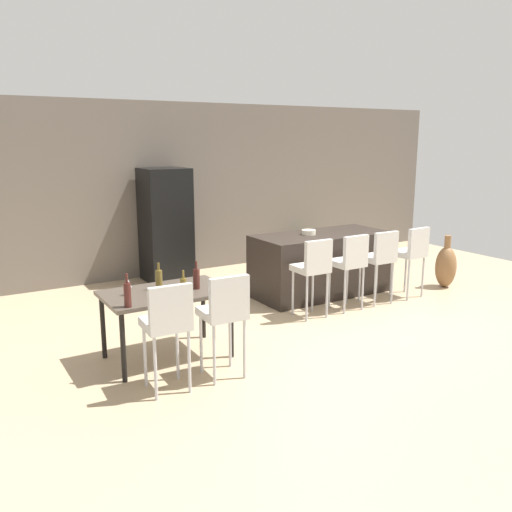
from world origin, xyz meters
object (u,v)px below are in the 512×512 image
Objects in this scene: bar_chair_far at (412,251)px; floor_vase at (446,266)px; dining_chair_near at (168,320)px; wine_bottle_near at (159,279)px; dining_table at (166,298)px; fruit_bowl at (309,232)px; kitchen_island at (321,264)px; bar_chair_middle at (350,260)px; refrigerator at (166,225)px; wine_bottle_right at (127,294)px; dining_chair_far at (225,310)px; potted_plant at (310,243)px; wine_bottle_end at (184,288)px; bar_chair_left at (313,266)px; wine_bottle_left at (196,278)px; bar_chair_right at (380,256)px; wine_glass_middle at (196,274)px; wine_glass_far at (128,283)px.

bar_chair_far is 1.27× the size of floor_vase.
wine_bottle_near is (0.26, 0.86, 0.15)m from dining_chair_near.
dining_table is 6.34× the size of fruit_bowl.
fruit_bowl reaches higher than kitchen_island.
bar_chair_middle is 3.19m from refrigerator.
wine_bottle_right is at bearing -172.71° from floor_vase.
fruit_bowl is (2.41, 1.89, 0.26)m from dining_chair_far.
bar_chair_middle is 1.85× the size of potted_plant.
kitchen_island is 2.50× the size of floor_vase.
refrigerator reaches higher than wine_bottle_end.
dining_chair_near reaches higher than kitchen_island.
bar_chair_left is 0.62m from bar_chair_middle.
refrigerator reaches higher than bar_chair_left.
kitchen_island is at bearing 18.71° from wine_bottle_near.
bar_chair_far is at bearing 13.57° from dining_chair_near.
wine_bottle_left is 0.39m from wine_bottle_near.
bar_chair_right is 0.81× the size of dining_table.
floor_vase is at bearing 2.91° from bar_chair_middle.
bar_chair_left and dining_chair_far have the same top height.
wine_bottle_right is at bearing -163.91° from wine_bottle_left.
wine_bottle_right reaches higher than bar_chair_right.
bar_chair_right is 1.85× the size of potted_plant.
wine_bottle_right is at bearing -171.38° from bar_chair_right.
wine_bottle_right is 0.58× the size of potted_plant.
dining_chair_near is at bearing -63.69° from wine_bottle_right.
dining_chair_far is at bearing -164.35° from bar_chair_far.
dining_chair_near is at bearing -111.13° from dining_table.
bar_chair_middle is at bearing 18.53° from dining_chair_near.
bar_chair_middle is 6.03× the size of wine_glass_middle.
dining_table is 0.42m from wine_glass_middle.
dining_table is 4.49× the size of wine_bottle_end.
bar_chair_left is 2.94m from refrigerator.
bar_chair_far is (0.63, 0.00, 0.00)m from bar_chair_right.
bar_chair_far is 3.63× the size of wine_bottle_near.
dining_chair_near is 3.63× the size of wine_bottle_near.
dining_chair_near is 1.27× the size of floor_vase.
floor_vase is (2.12, -0.77, -0.62)m from fruit_bowl.
bar_chair_far is at bearing 0.01° from bar_chair_right.
bar_chair_right is 1.00× the size of dining_chair_far.
wine_bottle_near is 1.66× the size of wine_glass_middle.
dining_chair_far is at bearing -0.00° from dining_chair_near.
wine_bottle_right is 1.61× the size of fruit_bowl.
wine_glass_middle is at bearing -173.74° from bar_chair_left.
wine_glass_far is 3.26m from fruit_bowl.
wine_bottle_near is at bearing -161.29° from kitchen_island.
dining_table is 0.39m from wine_bottle_end.
wine_bottle_near is 0.51× the size of potted_plant.
bar_chair_middle reaches higher than wine_bottle_left.
bar_chair_far is at bearing -39.73° from kitchen_island.
bar_chair_far reaches higher than wine_bottle_end.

